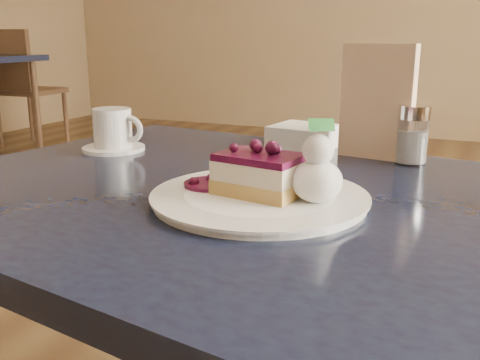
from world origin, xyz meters
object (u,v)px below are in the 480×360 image
at_px(cheesecake_slice, 260,174).
at_px(coffee_set, 114,132).
at_px(dessert_plate, 260,198).
at_px(main_table, 275,242).

height_order(cheesecake_slice, coffee_set, coffee_set).
relative_size(dessert_plate, coffee_set, 2.21).
height_order(dessert_plate, coffee_set, coffee_set).
relative_size(cheesecake_slice, coffee_set, 0.95).
bearing_deg(cheesecake_slice, main_table, 90.00).
xyz_separation_m(dessert_plate, cheesecake_slice, (0.00, -0.00, 0.03)).
height_order(main_table, dessert_plate, dessert_plate).
relative_size(dessert_plate, cheesecake_slice, 2.32).
relative_size(main_table, dessert_plate, 4.28).
bearing_deg(main_table, cheesecake_slice, -90.00).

